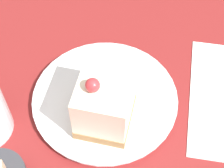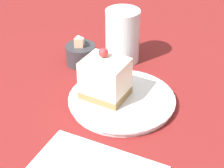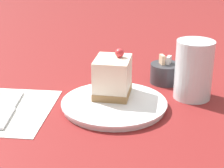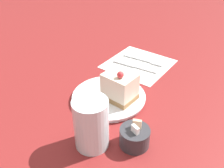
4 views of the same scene
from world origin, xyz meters
The scene contains 3 objects.
ground_plane centered at (0.00, 0.00, 0.00)m, with size 4.00×4.00×0.00m, color maroon.
plate centered at (0.04, -0.01, 0.01)m, with size 0.21×0.21×0.01m.
cake_slice centered at (0.03, 0.02, 0.05)m, with size 0.08×0.10×0.10m.
Camera 1 is at (-0.00, 0.29, 0.47)m, focal length 60.00 mm.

